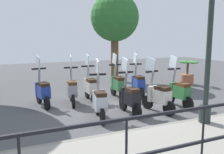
{
  "coord_description": "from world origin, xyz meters",
  "views": [
    {
      "loc": [
        -6.58,
        3.53,
        2.11
      ],
      "look_at": [
        0.2,
        0.5,
        0.9
      ],
      "focal_mm": 40.0,
      "sensor_mm": 36.0,
      "label": 1
    }
  ],
  "objects_px": {
    "scooter_far_0": "(138,83)",
    "scooter_far_3": "(72,89)",
    "lamp_post_near": "(210,31)",
    "scooter_near_0": "(179,91)",
    "scooter_near_3": "(100,101)",
    "scooter_far_4": "(42,91)",
    "tree_distant": "(115,18)",
    "scooter_far_2": "(90,87)",
    "scooter_near_2": "(130,97)",
    "potted_palm": "(187,74)",
    "scooter_near_1": "(158,95)",
    "scooter_far_1": "(118,84)"
  },
  "relations": [
    {
      "from": "scooter_far_0",
      "to": "scooter_far_3",
      "type": "xyz_separation_m",
      "value": [
        -0.05,
        2.39,
        0.0
      ]
    },
    {
      "from": "lamp_post_near",
      "to": "scooter_near_0",
      "type": "relative_size",
      "value": 3.02
    },
    {
      "from": "scooter_near_3",
      "to": "scooter_far_4",
      "type": "height_order",
      "value": "same"
    },
    {
      "from": "tree_distant",
      "to": "scooter_far_3",
      "type": "relative_size",
      "value": 2.67
    },
    {
      "from": "scooter_far_2",
      "to": "scooter_far_4",
      "type": "height_order",
      "value": "same"
    },
    {
      "from": "tree_distant",
      "to": "scooter_far_0",
      "type": "bearing_deg",
      "value": 169.59
    },
    {
      "from": "tree_distant",
      "to": "scooter_near_2",
      "type": "distance_m",
      "value": 5.84
    },
    {
      "from": "scooter_far_0",
      "to": "scooter_far_4",
      "type": "relative_size",
      "value": 1.0
    },
    {
      "from": "scooter_far_2",
      "to": "potted_palm",
      "type": "bearing_deg",
      "value": -75.13
    },
    {
      "from": "scooter_near_1",
      "to": "scooter_far_1",
      "type": "distance_m",
      "value": 1.98
    },
    {
      "from": "tree_distant",
      "to": "scooter_near_3",
      "type": "xyz_separation_m",
      "value": [
        -5.02,
        2.73,
        -2.46
      ]
    },
    {
      "from": "scooter_far_3",
      "to": "scooter_far_4",
      "type": "bearing_deg",
      "value": 92.57
    },
    {
      "from": "tree_distant",
      "to": "scooter_near_2",
      "type": "height_order",
      "value": "tree_distant"
    },
    {
      "from": "tree_distant",
      "to": "scooter_far_0",
      "type": "height_order",
      "value": "tree_distant"
    },
    {
      "from": "tree_distant",
      "to": "scooter_far_2",
      "type": "relative_size",
      "value": 2.67
    },
    {
      "from": "scooter_far_1",
      "to": "scooter_far_3",
      "type": "height_order",
      "value": "same"
    },
    {
      "from": "lamp_post_near",
      "to": "scooter_far_2",
      "type": "height_order",
      "value": "lamp_post_near"
    },
    {
      "from": "scooter_far_0",
      "to": "scooter_far_2",
      "type": "height_order",
      "value": "same"
    },
    {
      "from": "scooter_far_0",
      "to": "scooter_far_3",
      "type": "bearing_deg",
      "value": 101.85
    },
    {
      "from": "tree_distant",
      "to": "scooter_near_1",
      "type": "xyz_separation_m",
      "value": [
        -5.12,
        1.01,
        -2.46
      ]
    },
    {
      "from": "scooter_far_3",
      "to": "scooter_far_4",
      "type": "relative_size",
      "value": 1.0
    },
    {
      "from": "potted_palm",
      "to": "scooter_near_0",
      "type": "bearing_deg",
      "value": 135.77
    },
    {
      "from": "scooter_near_1",
      "to": "scooter_near_2",
      "type": "bearing_deg",
      "value": 67.69
    },
    {
      "from": "scooter_near_0",
      "to": "tree_distant",
      "type": "bearing_deg",
      "value": -1.81
    },
    {
      "from": "lamp_post_near",
      "to": "potted_palm",
      "type": "distance_m",
      "value": 5.79
    },
    {
      "from": "scooter_near_1",
      "to": "scooter_far_1",
      "type": "relative_size",
      "value": 1.0
    },
    {
      "from": "lamp_post_near",
      "to": "scooter_far_1",
      "type": "height_order",
      "value": "lamp_post_near"
    },
    {
      "from": "scooter_near_1",
      "to": "scooter_far_3",
      "type": "height_order",
      "value": "same"
    },
    {
      "from": "lamp_post_near",
      "to": "scooter_near_0",
      "type": "bearing_deg",
      "value": -20.09
    },
    {
      "from": "scooter_far_0",
      "to": "scooter_far_1",
      "type": "height_order",
      "value": "same"
    },
    {
      "from": "tree_distant",
      "to": "scooter_near_0",
      "type": "height_order",
      "value": "tree_distant"
    },
    {
      "from": "lamp_post_near",
      "to": "scooter_far_3",
      "type": "bearing_deg",
      "value": 34.43
    },
    {
      "from": "scooter_near_1",
      "to": "scooter_far_4",
      "type": "bearing_deg",
      "value": 44.12
    },
    {
      "from": "tree_distant",
      "to": "scooter_near_0",
      "type": "distance_m",
      "value": 5.5
    },
    {
      "from": "scooter_near_2",
      "to": "scooter_near_3",
      "type": "xyz_separation_m",
      "value": [
        -0.05,
        0.9,
        0.0
      ]
    },
    {
      "from": "potted_palm",
      "to": "scooter_near_2",
      "type": "relative_size",
      "value": 0.69
    },
    {
      "from": "tree_distant",
      "to": "potted_palm",
      "type": "bearing_deg",
      "value": -130.45
    },
    {
      "from": "scooter_near_3",
      "to": "potted_palm",
      "type": "bearing_deg",
      "value": -49.33
    },
    {
      "from": "scooter_far_3",
      "to": "scooter_near_1",
      "type": "bearing_deg",
      "value": -121.13
    },
    {
      "from": "scooter_far_0",
      "to": "scooter_far_2",
      "type": "relative_size",
      "value": 1.0
    },
    {
      "from": "scooter_far_4",
      "to": "scooter_far_1",
      "type": "bearing_deg",
      "value": -97.3
    },
    {
      "from": "scooter_far_0",
      "to": "scooter_far_4",
      "type": "xyz_separation_m",
      "value": [
        0.08,
        3.27,
        0.0
      ]
    },
    {
      "from": "scooter_far_4",
      "to": "scooter_near_3",
      "type": "bearing_deg",
      "value": -155.79
    },
    {
      "from": "scooter_near_3",
      "to": "lamp_post_near",
      "type": "bearing_deg",
      "value": -116.2
    },
    {
      "from": "scooter_near_1",
      "to": "scooter_far_3",
      "type": "bearing_deg",
      "value": 35.89
    },
    {
      "from": "scooter_far_0",
      "to": "scooter_far_4",
      "type": "bearing_deg",
      "value": 99.23
    },
    {
      "from": "scooter_far_1",
      "to": "scooter_far_2",
      "type": "height_order",
      "value": "same"
    },
    {
      "from": "tree_distant",
      "to": "scooter_far_2",
      "type": "distance_m",
      "value": 4.64
    },
    {
      "from": "potted_palm",
      "to": "scooter_near_0",
      "type": "height_order",
      "value": "scooter_near_0"
    },
    {
      "from": "scooter_near_0",
      "to": "scooter_far_2",
      "type": "relative_size",
      "value": 1.0
    }
  ]
}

